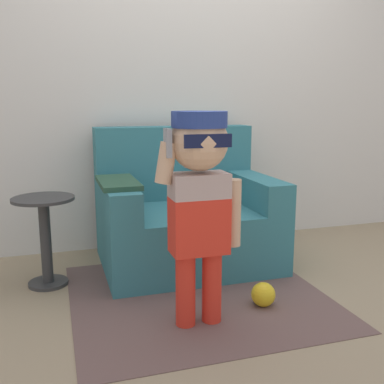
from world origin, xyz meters
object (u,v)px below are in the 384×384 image
object	(u,v)px
person_child	(200,186)
side_table	(45,233)
armchair	(184,215)
toy_ball	(263,294)

from	to	relation	value
person_child	side_table	size ratio (longest dim) A/B	1.93
armchair	toy_ball	world-z (taller)	armchair
armchair	toy_ball	distance (m)	0.89
person_child	side_table	xyz separation A→B (m)	(-0.73, 0.74, -0.37)
toy_ball	side_table	bearing A→B (deg)	149.57
armchair	toy_ball	xyz separation A→B (m)	(0.21, -0.82, -0.26)
person_child	toy_ball	bearing A→B (deg)	11.38
armchair	person_child	bearing A→B (deg)	-101.60
armchair	person_child	distance (m)	0.99
armchair	side_table	distance (m)	0.93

